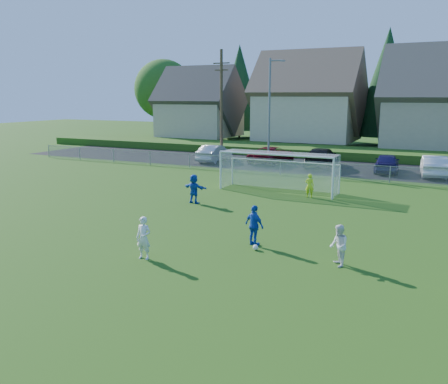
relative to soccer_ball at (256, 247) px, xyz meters
The scene contains 20 objects.
ground 5.41m from the soccer_ball, 125.38° to the right, with size 160.00×160.00×0.00m, color #193D0C.
asphalt_lot 23.30m from the soccer_ball, 97.72° to the left, with size 60.00×60.00×0.00m, color black.
grass_embankment 30.75m from the soccer_ball, 95.84° to the left, with size 70.00×6.00×0.80m, color #1E420F.
soccer_ball is the anchor object (origin of this frame).
player_white_a 4.40m from the soccer_ball, 140.89° to the right, with size 0.59×0.38×1.61m, color white.
player_white_b 3.40m from the soccer_ball, ahead, with size 0.74×0.57×1.51m, color white.
player_blue_a 0.96m from the soccer_ball, 117.42° to the left, with size 0.97×0.41×1.66m, color #1343B2.
player_blue_b 8.87m from the soccer_ball, 135.34° to the left, with size 1.53×0.49×1.65m, color #1343B2.
goalkeeper 10.61m from the soccer_ball, 94.55° to the left, with size 0.52×0.34×1.43m, color #BBEA1B.
car_b 25.55m from the soccer_ball, 120.71° to the left, with size 1.62×4.64×1.53m, color #BCBCBC.
car_c 24.51m from the soccer_ball, 108.75° to the left, with size 2.49×5.41×1.50m, color maroon.
car_d 22.95m from the soccer_ball, 98.23° to the left, with size 2.31×5.67×1.65m, color black.
car_e 22.38m from the soccer_ball, 84.73° to the left, with size 1.80×4.48×1.53m, color #181447.
car_f 22.62m from the soccer_ball, 76.04° to the left, with size 1.68×4.82×1.59m, color silver.
soccer_goal 12.15m from the soccer_ball, 105.05° to the left, with size 7.42×1.90×2.50m.
chainlink_fence 17.88m from the soccer_ball, 100.09° to the left, with size 52.06×0.06×1.20m.
streetlight 23.37m from the soccer_ball, 109.33° to the left, with size 1.38×0.18×9.00m.
utility_pole 26.37m from the soccer_ball, 119.21° to the left, with size 1.60×0.26×10.00m.
houses_row 38.75m from the soccer_ball, 91.74° to the left, with size 53.90×11.45×13.27m.
tree_row 44.89m from the soccer_ball, 92.69° to the left, with size 65.98×12.36×13.80m.
Camera 1 is at (9.81, -12.18, 5.99)m, focal length 38.00 mm.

